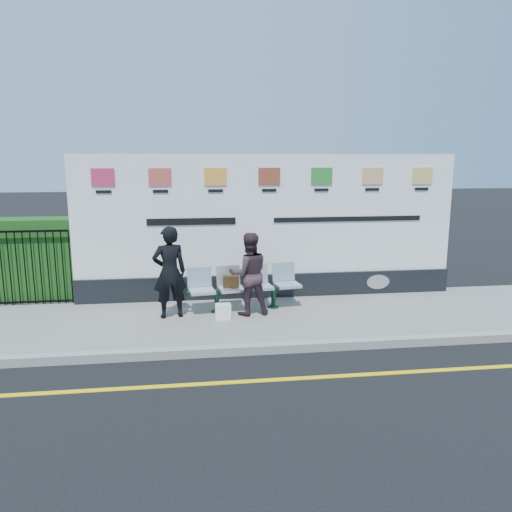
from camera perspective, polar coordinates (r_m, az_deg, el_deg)
The scene contains 12 objects.
ground at distance 7.19m, azimuth 2.22°, elevation -13.98°, with size 80.00×80.00×0.00m, color black.
pavement at distance 9.46m, azimuth -0.35°, elevation -7.24°, with size 14.00×3.00×0.12m, color gray.
kerb at distance 8.06m, azimuth 1.00°, elevation -10.53°, with size 14.00×0.18×0.14m, color gray.
yellow_line at distance 7.18m, azimuth 2.22°, elevation -13.95°, with size 14.00×0.10×0.01m, color yellow.
billboard at distance 10.51m, azimuth 1.42°, elevation 2.27°, with size 8.00×0.30×3.00m.
hedge at distance 11.44m, azimuth -24.97°, elevation -0.34°, with size 2.35×0.70×1.70m, color #1D4E17.
railing at distance 11.03m, azimuth -25.62°, elevation -1.22°, with size 2.05×0.06×1.54m, color black, non-canonical shape.
bench at distance 9.77m, azimuth -1.21°, elevation -4.84°, with size 2.19×0.57×0.47m, color silver, non-canonical shape.
woman_left at distance 9.31m, azimuth -9.85°, elevation -1.84°, with size 0.63×0.41×1.72m, color black.
woman_right at distance 9.37m, azimuth -0.82°, elevation -2.05°, with size 0.76×0.60×1.57m, color #3C272D.
handbag_brown at distance 9.61m, azimuth -2.87°, elevation -2.95°, with size 0.30×0.13×0.23m, color black.
carrier_bag_white at distance 9.26m, azimuth -3.79°, elevation -6.36°, with size 0.29×0.17×0.29m, color white.
Camera 1 is at (-1.12, -6.40, 3.07)m, focal length 35.00 mm.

